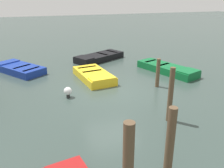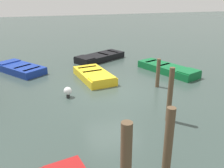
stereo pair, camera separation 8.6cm
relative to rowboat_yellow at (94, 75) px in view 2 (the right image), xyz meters
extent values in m
plane|color=#33423D|center=(-1.86, -0.42, -0.22)|extent=(80.00, 80.00, 0.00)
cube|color=gold|center=(0.02, 0.00, -0.02)|extent=(3.12, 1.81, 0.40)
cube|color=#4C3319|center=(0.02, 0.00, 0.12)|extent=(2.63, 1.44, 0.04)
cube|color=gold|center=(-1.11, -0.16, 0.21)|extent=(0.82, 1.35, 0.06)
cube|color=#42301E|center=(0.24, 0.03, 0.16)|extent=(0.35, 1.12, 0.04)
cube|color=#42301E|center=(1.05, 0.15, 0.16)|extent=(0.35, 1.12, 0.04)
cube|color=black|center=(3.70, -1.30, -0.02)|extent=(2.86, 3.73, 0.40)
cube|color=gray|center=(3.70, -1.30, 0.12)|extent=(2.35, 3.12, 0.04)
cube|color=black|center=(3.04, -0.10, 0.21)|extent=(1.43, 1.26, 0.06)
cube|color=#776E5D|center=(3.83, -1.53, 0.16)|extent=(1.02, 0.68, 0.04)
cube|color=#776E5D|center=(4.29, -2.38, 0.16)|extent=(1.02, 0.68, 0.04)
cube|color=navy|center=(2.48, 3.81, -0.02)|extent=(3.30, 2.96, 0.40)
cube|color=silver|center=(2.48, 3.81, 0.12)|extent=(2.74, 2.43, 0.04)
cube|color=navy|center=(3.44, 4.52, 0.21)|extent=(1.30, 1.42, 0.06)
cube|color=#A4A49F|center=(2.30, 3.67, 0.16)|extent=(0.82, 1.00, 0.04)
cube|color=#A4A49F|center=(1.63, 3.17, 0.16)|extent=(0.82, 1.00, 0.04)
cube|color=#0F602D|center=(-0.08, -4.36, -0.02)|extent=(3.89, 2.46, 0.40)
cube|color=orange|center=(-0.08, -4.36, 0.12)|extent=(3.27, 2.01, 0.04)
cube|color=#0F602D|center=(-1.42, -4.88, 0.21)|extent=(1.15, 1.31, 0.06)
cube|color=#B06E1E|center=(0.18, -4.26, 0.16)|extent=(0.53, 0.95, 0.04)
cube|color=#B06E1E|center=(1.13, -3.89, 0.16)|extent=(0.53, 0.95, 0.04)
cylinder|color=brown|center=(-2.00, -2.72, 0.49)|extent=(0.19, 0.19, 1.42)
cylinder|color=brown|center=(-5.16, -1.53, 0.79)|extent=(0.18, 0.18, 2.02)
cylinder|color=brown|center=(-7.89, 1.13, 0.71)|extent=(0.26, 0.26, 1.86)
cylinder|color=brown|center=(-7.54, -0.13, 0.71)|extent=(0.22, 0.22, 1.85)
cylinder|color=#262626|center=(-1.97, 1.66, -0.16)|extent=(0.16, 0.16, 0.12)
sphere|color=white|center=(-1.97, 1.66, 0.08)|extent=(0.36, 0.36, 0.36)
camera|label=1|loc=(-12.01, 2.82, 4.19)|focal=39.04mm
camera|label=2|loc=(-12.04, 2.74, 4.19)|focal=39.04mm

